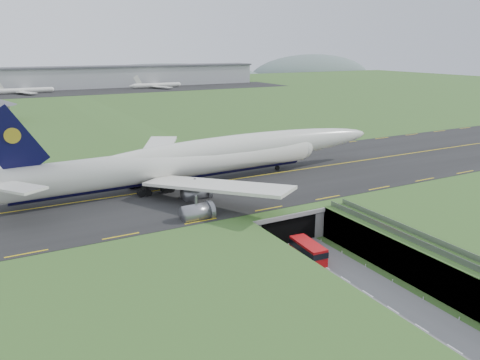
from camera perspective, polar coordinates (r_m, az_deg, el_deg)
ground at (r=82.77m, az=9.09°, el=-9.72°), size 900.00×900.00×0.00m
airfield_deck at (r=81.52m, az=9.18°, el=-7.82°), size 800.00×800.00×6.00m
trench_road at (r=77.58m, az=12.49°, el=-11.68°), size 12.00×75.00×0.20m
taxiway at (r=106.85m, az=-1.47°, el=-0.05°), size 800.00×44.00×0.18m
tunnel_portal at (r=94.15m, az=3.04°, el=-4.09°), size 17.00×22.30×6.00m
guideway at (r=75.88m, az=24.97°, el=-9.15°), size 3.00×53.00×7.05m
jumbo_jet at (r=104.29m, az=-4.70°, el=2.59°), size 97.25×62.07×20.54m
shuttle_tram at (r=82.00m, az=8.28°, el=-8.57°), size 3.57×8.17×3.24m
cargo_terminal at (r=361.71m, az=-21.35°, el=11.52°), size 320.00×67.00×15.60m
distant_hills at (r=502.62m, az=-15.75°, el=10.91°), size 700.00×91.00×60.00m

